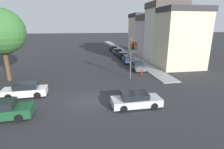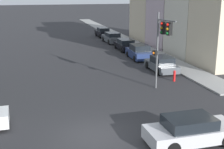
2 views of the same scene
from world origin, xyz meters
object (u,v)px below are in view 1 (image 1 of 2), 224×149
(parked_car_1, at_px, (128,59))
(crossing_car_0, at_px, (1,111))
(crossing_car_1, at_px, (25,90))
(crossing_car_2, at_px, (136,100))
(parked_car_2, at_px, (123,55))
(fire_hydrant, at_px, (142,72))
(parked_car_4, at_px, (113,49))
(street_tree, at_px, (1,32))
(parked_car_3, at_px, (117,51))
(traffic_signal, at_px, (133,51))
(parked_car_0, at_px, (137,66))

(parked_car_1, bearing_deg, crossing_car_0, 142.87)
(crossing_car_0, distance_m, crossing_car_1, 4.57)
(crossing_car_2, distance_m, parked_car_2, 24.47)
(fire_hydrant, bearing_deg, parked_car_4, 89.26)
(street_tree, relative_size, crossing_car_1, 2.12)
(crossing_car_2, height_order, parked_car_1, parked_car_1)
(crossing_car_2, relative_size, parked_car_3, 0.98)
(parked_car_1, bearing_deg, parked_car_3, 1.99)
(street_tree, height_order, parked_car_4, street_tree)
(parked_car_2, bearing_deg, crossing_car_2, 170.43)
(street_tree, relative_size, parked_car_4, 2.33)
(traffic_signal, distance_m, parked_car_3, 22.29)
(crossing_car_0, relative_size, fire_hydrant, 5.07)
(parked_car_4, bearing_deg, street_tree, 141.60)
(traffic_signal, distance_m, crossing_car_0, 16.02)
(traffic_signal, distance_m, crossing_car_1, 13.72)
(parked_car_1, bearing_deg, parked_car_0, -177.04)
(parked_car_1, relative_size, parked_car_2, 0.98)
(parked_car_0, height_order, parked_car_1, parked_car_1)
(crossing_car_0, bearing_deg, fire_hydrant, 31.76)
(fire_hydrant, bearing_deg, crossing_car_2, -112.09)
(parked_car_2, height_order, parked_car_4, parked_car_4)
(traffic_signal, relative_size, crossing_car_2, 1.25)
(crossing_car_1, xyz_separation_m, parked_car_1, (15.09, 14.60, 0.03))
(parked_car_1, distance_m, parked_car_4, 16.93)
(crossing_car_1, bearing_deg, traffic_signal, -165.20)
(parked_car_1, bearing_deg, parked_car_2, 1.26)
(street_tree, xyz_separation_m, crossing_car_1, (3.93, -6.39, -5.80))
(crossing_car_2, bearing_deg, parked_car_4, 82.45)
(parked_car_0, xyz_separation_m, parked_car_1, (-0.09, 5.66, 0.07))
(traffic_signal, bearing_deg, parked_car_4, -107.82)
(parked_car_2, bearing_deg, parked_car_1, 179.89)
(fire_hydrant, bearing_deg, parked_car_2, 88.72)
(street_tree, distance_m, crossing_car_1, 9.48)
(crossing_car_0, bearing_deg, parked_car_1, 48.99)
(parked_car_2, distance_m, parked_car_4, 11.74)
(crossing_car_2, xyz_separation_m, parked_car_0, (4.37, 13.23, 0.01))
(traffic_signal, relative_size, parked_car_4, 1.41)
(crossing_car_0, bearing_deg, parked_car_0, 38.85)
(crossing_car_2, relative_size, fire_hydrant, 4.97)
(street_tree, xyz_separation_m, parked_car_4, (19.11, 25.14, -5.80))
(parked_car_1, relative_size, parked_car_4, 1.07)
(parked_car_0, bearing_deg, parked_car_4, 0.58)
(street_tree, bearing_deg, parked_car_0, 7.60)
(parked_car_2, bearing_deg, parked_car_3, 1.24)
(street_tree, bearing_deg, parked_car_3, 45.44)
(parked_car_2, relative_size, fire_hydrant, 4.83)
(parked_car_2, xyz_separation_m, parked_car_3, (-0.06, 5.92, 0.04))
(crossing_car_1, distance_m, parked_car_0, 17.62)
(traffic_signal, xyz_separation_m, crossing_car_1, (-12.78, -3.79, -3.27))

